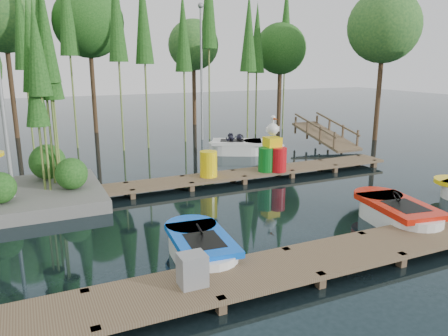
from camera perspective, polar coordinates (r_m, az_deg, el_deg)
name	(u,v)px	position (r m, az deg, el deg)	size (l,w,h in m)	color
ground_plane	(216,209)	(13.19, -1.07, -5.34)	(90.00, 90.00, 0.00)	#19292F
near_dock	(302,263)	(9.47, 10.21, -12.12)	(18.00, 1.50, 0.50)	brown
far_dock	(213,178)	(15.70, -1.40, -1.29)	(15.00, 1.20, 0.50)	brown
tree_screen	(83,21)	(22.27, -17.95, 17.86)	(34.42, 18.53, 10.31)	#442F1D
lamp_rear	(201,61)	(24.14, -2.98, 13.72)	(0.30, 0.30, 7.25)	gray
ramp	(325,135)	(23.04, 13.09, 4.19)	(1.50, 3.94, 1.49)	brown
boat_blue	(201,249)	(9.92, -3.04, -10.48)	(1.44, 2.79, 0.91)	white
boat_red	(397,214)	(12.78, 21.70, -5.65)	(1.77, 3.14, 1.00)	white
boat_white_far	(238,147)	(20.80, 1.82, 2.76)	(3.28, 2.57, 1.42)	white
utility_cabinet	(192,270)	(8.26, -4.15, -13.12)	(0.50, 0.42, 0.61)	gray
yellow_barrel	(209,164)	(15.49, -2.03, 0.53)	(0.62, 0.62, 0.92)	yellow
drum_cluster	(273,154)	(16.47, 6.47, 1.79)	(1.20, 1.10, 2.08)	#0B6B1C
seagull_post	(270,155)	(16.58, 5.98, 1.70)	(0.52, 0.28, 0.83)	gray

